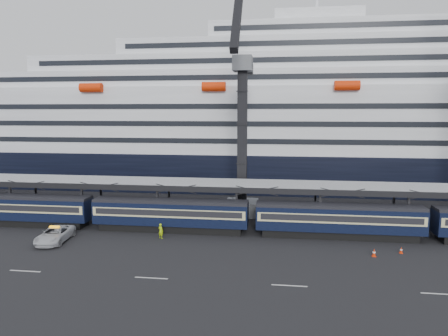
% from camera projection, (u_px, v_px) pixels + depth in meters
% --- Properties ---
extents(ground, '(260.00, 260.00, 0.00)m').
position_uv_depth(ground, '(446.00, 275.00, 35.70)').
color(ground, black).
rests_on(ground, ground).
extents(train, '(133.05, 3.00, 4.05)m').
position_uv_depth(train, '(368.00, 220.00, 45.81)').
color(train, black).
rests_on(train, ground).
extents(canopy, '(130.00, 6.25, 5.53)m').
position_uv_depth(canopy, '(402.00, 188.00, 48.72)').
color(canopy, gray).
rests_on(canopy, ground).
extents(cruise_ship, '(214.09, 28.84, 34.00)m').
position_uv_depth(cruise_ship, '(349.00, 123.00, 79.29)').
color(cruise_ship, black).
rests_on(cruise_ship, ground).
extents(crane_dark_near, '(4.50, 17.75, 35.08)m').
position_uv_depth(crane_dark_near, '(242.00, 131.00, 54.87)').
color(crane_dark_near, '#505358').
rests_on(crane_dark_near, ground).
extents(pickup_truck, '(3.35, 6.22, 1.66)m').
position_uv_depth(pickup_truck, '(55.00, 235.00, 44.87)').
color(pickup_truck, '#B8BAC0').
rests_on(pickup_truck, ground).
extents(worker, '(0.76, 0.66, 1.77)m').
position_uv_depth(worker, '(161.00, 231.00, 46.06)').
color(worker, '#ABD80B').
rests_on(worker, ground).
extents(traffic_cone_b, '(0.34, 0.34, 0.68)m').
position_uv_depth(traffic_cone_b, '(52.00, 233.00, 46.96)').
color(traffic_cone_b, red).
rests_on(traffic_cone_b, ground).
extents(traffic_cone_c, '(0.42, 0.42, 0.83)m').
position_uv_depth(traffic_cone_c, '(374.00, 252.00, 40.33)').
color(traffic_cone_c, red).
rests_on(traffic_cone_c, ground).
extents(traffic_cone_d, '(0.35, 0.35, 0.69)m').
position_uv_depth(traffic_cone_d, '(401.00, 250.00, 41.25)').
color(traffic_cone_d, red).
rests_on(traffic_cone_d, ground).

